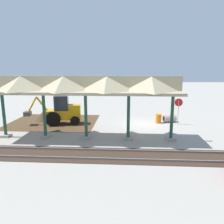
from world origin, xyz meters
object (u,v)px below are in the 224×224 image
Objects in this scene: traffic_barrel at (158,119)px; stop_sign at (178,106)px; backhoe at (62,112)px; concrete_pipe at (169,118)px.

stop_sign is at bearing 165.40° from traffic_barrel.
stop_sign is 0.47× the size of backhoe.
traffic_barrel is at bearing -14.60° from stop_sign.
backhoe is at bearing 6.26° from traffic_barrel.
concrete_pipe is at bearing -160.01° from traffic_barrel.
concrete_pipe is 1.24m from traffic_barrel.
stop_sign reaches higher than concrete_pipe.
stop_sign reaches higher than traffic_barrel.
backhoe is 3.94× the size of concrete_pipe.
backhoe reaches higher than traffic_barrel.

